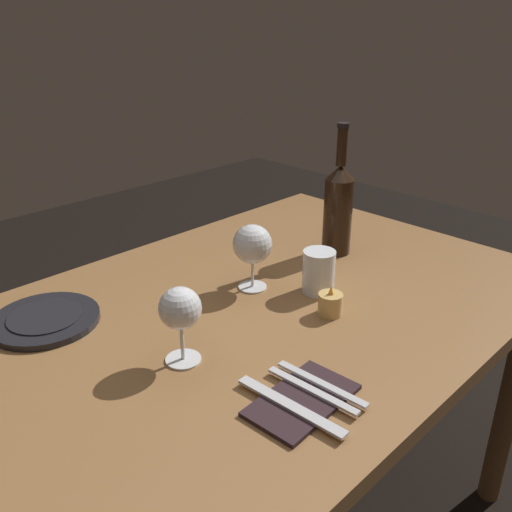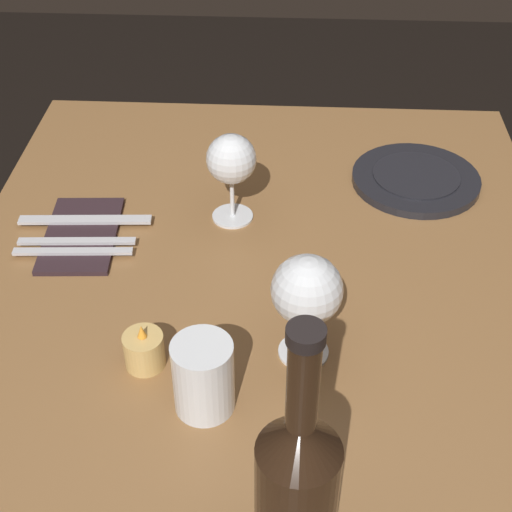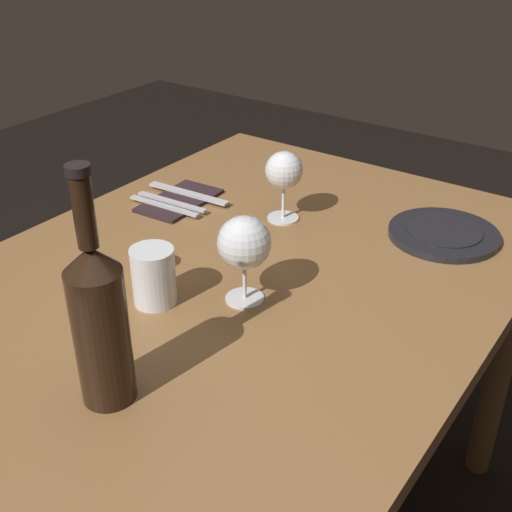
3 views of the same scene
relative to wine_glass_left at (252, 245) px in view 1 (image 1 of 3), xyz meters
The scene contains 11 objects.
dining_table 0.21m from the wine_glass_left, 66.87° to the left, with size 1.30×0.90×0.74m.
wine_glass_left is the anchor object (origin of this frame).
wine_glass_right 0.32m from the wine_glass_left, 21.43° to the left, with size 0.08×0.08×0.15m.
wine_bottle 0.30m from the wine_glass_left, behind, with size 0.07×0.07×0.34m.
water_tumbler 0.16m from the wine_glass_left, 127.75° to the left, with size 0.07×0.07×0.10m.
votive_candle 0.22m from the wine_glass_left, 98.33° to the left, with size 0.05×0.05×0.07m.
dinner_plate 0.46m from the wine_glass_left, 24.94° to the right, with size 0.22×0.22×0.02m.
folded_napkin 0.43m from the wine_glass_left, 56.52° to the left, with size 0.20×0.12×0.01m.
fork_inner 0.41m from the wine_glass_left, 59.49° to the left, with size 0.02×0.18×0.00m.
fork_outer 0.40m from the wine_glass_left, 62.64° to the left, with size 0.02×0.18×0.00m.
table_knife 0.44m from the wine_glass_left, 53.22° to the left, with size 0.03×0.21×0.00m.
Camera 1 is at (0.77, 0.74, 1.33)m, focal length 38.72 mm.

